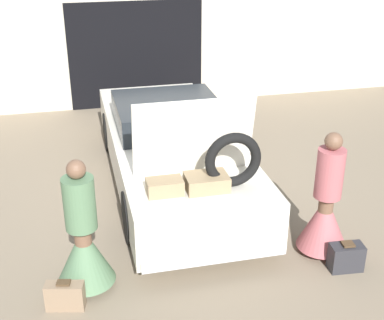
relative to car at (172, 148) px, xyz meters
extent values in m
plane|color=#7F705B|center=(0.00, 0.00, -0.58)|extent=(40.00, 40.00, 0.00)
cube|color=beige|center=(0.00, 3.84, 0.82)|extent=(12.00, 0.12, 2.80)
cube|color=black|center=(0.00, 3.77, 0.52)|extent=(2.80, 0.02, 2.20)
cube|color=silver|center=(0.00, 0.00, -0.08)|extent=(1.77, 4.82, 0.65)
cube|color=#1E2328|center=(0.00, 0.29, 0.45)|extent=(1.55, 1.54, 0.40)
cylinder|color=black|center=(-0.81, 1.50, -0.25)|extent=(0.18, 0.66, 0.66)
cylinder|color=black|center=(0.81, 1.50, -0.25)|extent=(0.18, 0.66, 0.66)
cylinder|color=black|center=(-0.81, -1.44, -0.25)|extent=(0.18, 0.66, 0.66)
cylinder|color=black|center=(0.81, -1.44, -0.25)|extent=(0.18, 0.66, 0.66)
cube|color=silver|center=(0.00, -2.45, -0.30)|extent=(1.68, 0.10, 0.12)
cube|color=silver|center=(0.00, -1.41, 0.75)|extent=(1.50, 0.21, 1.00)
cube|color=#9E8460|center=(-0.45, -1.84, 0.34)|extent=(0.42, 0.26, 0.18)
cube|color=#9E8460|center=(0.05, -1.84, 0.34)|extent=(0.50, 0.36, 0.18)
torus|color=black|center=(0.37, -1.84, 0.59)|extent=(0.68, 0.12, 0.68)
cylinder|color=brown|center=(-1.43, -2.24, -0.21)|extent=(0.19, 0.19, 0.75)
cone|color=#567A56|center=(-1.43, -2.24, -0.17)|extent=(0.64, 0.64, 0.67)
cylinder|color=#567A56|center=(-1.43, -2.24, 0.46)|extent=(0.34, 0.34, 0.59)
sphere|color=brown|center=(-1.43, -2.24, 0.86)|extent=(0.20, 0.20, 0.20)
cylinder|color=brown|center=(1.42, -2.23, -0.20)|extent=(0.18, 0.18, 0.76)
cone|color=#B25B60|center=(1.42, -2.23, -0.16)|extent=(0.62, 0.62, 0.69)
cylinder|color=#B25B60|center=(1.42, -2.23, 0.48)|extent=(0.32, 0.32, 0.60)
sphere|color=brown|center=(1.42, -2.23, 0.89)|extent=(0.21, 0.21, 0.21)
cube|color=#8C7259|center=(-1.67, -2.58, -0.43)|extent=(0.43, 0.25, 0.30)
cube|color=#4C3823|center=(-1.67, -2.58, -0.26)|extent=(0.16, 0.12, 0.02)
cube|color=#2D2D33|center=(1.53, -2.64, -0.42)|extent=(0.40, 0.24, 0.33)
cube|color=#4C3823|center=(1.53, -2.64, -0.23)|extent=(0.14, 0.14, 0.02)
camera|label=1|loc=(-1.39, -7.24, 3.22)|focal=50.00mm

